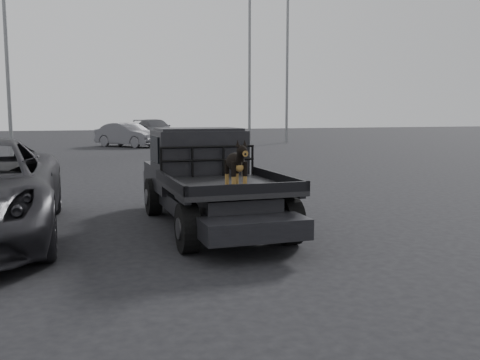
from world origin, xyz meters
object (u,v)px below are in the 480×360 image
object	(u,v)px
dog	(236,166)
flatbed_ute	(211,202)
floodlight_mid	(250,34)
distant_car_b	(155,129)
floodlight_far	(287,38)
distant_car_a	(128,135)

from	to	relation	value
dog	flatbed_ute	bearing A→B (deg)	88.17
dog	floodlight_mid	bearing A→B (deg)	70.25
flatbed_ute	distant_car_b	world-z (taller)	distant_car_b
floodlight_far	distant_car_b	bearing A→B (deg)	136.11
dog	distant_car_a	bearing A→B (deg)	87.04
dog	floodlight_mid	world-z (taller)	floodlight_mid
distant_car_a	dog	bearing A→B (deg)	-131.61
distant_car_b	floodlight_mid	bearing A→B (deg)	-65.43
flatbed_ute	floodlight_mid	size ratio (longest dim) A/B	0.40
distant_car_b	flatbed_ute	bearing A→B (deg)	-107.54
distant_car_a	floodlight_mid	world-z (taller)	floodlight_mid
flatbed_ute	distant_car_a	world-z (taller)	distant_car_a
dog	distant_car_b	world-z (taller)	dog
dog	floodlight_far	distance (m)	30.30
distant_car_a	distant_car_b	size ratio (longest dim) A/B	0.82
flatbed_ute	floodlight_far	size ratio (longest dim) A/B	0.41
flatbed_ute	distant_car_a	bearing A→B (deg)	86.97
dog	distant_car_a	world-z (taller)	dog
floodlight_far	floodlight_mid	bearing A→B (deg)	178.86
distant_car_b	floodlight_mid	world-z (taller)	floodlight_mid
floodlight_mid	flatbed_ute	bearing A→B (deg)	-110.82
distant_car_a	floodlight_far	distance (m)	12.92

